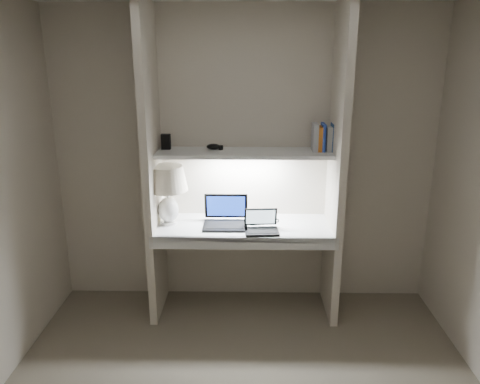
{
  "coord_description": "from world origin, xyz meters",
  "views": [
    {
      "loc": [
        0.03,
        -2.36,
        2.14
      ],
      "look_at": [
        -0.03,
        1.05,
        1.1
      ],
      "focal_mm": 35.0,
      "sensor_mm": 36.0,
      "label": 1
    }
  ],
  "objects_px": {
    "laptop_netbook": "(261,226)",
    "laptop_main": "(226,218)",
    "book_row": "(325,138)",
    "speaker": "(226,207)",
    "table_lamp": "(167,185)"
  },
  "relations": [
    {
      "from": "laptop_main",
      "to": "laptop_netbook",
      "type": "distance_m",
      "value": 0.32
    },
    {
      "from": "laptop_netbook",
      "to": "book_row",
      "type": "relative_size",
      "value": 1.24
    },
    {
      "from": "laptop_main",
      "to": "book_row",
      "type": "distance_m",
      "value": 1.03
    },
    {
      "from": "laptop_main",
      "to": "book_row",
      "type": "relative_size",
      "value": 1.62
    },
    {
      "from": "table_lamp",
      "to": "speaker",
      "type": "xyz_separation_m",
      "value": [
        0.46,
        0.21,
        -0.26
      ]
    },
    {
      "from": "laptop_netbook",
      "to": "book_row",
      "type": "height_order",
      "value": "book_row"
    },
    {
      "from": "laptop_main",
      "to": "laptop_netbook",
      "type": "height_order",
      "value": "laptop_main"
    },
    {
      "from": "laptop_netbook",
      "to": "speaker",
      "type": "height_order",
      "value": "laptop_netbook"
    },
    {
      "from": "laptop_main",
      "to": "book_row",
      "type": "height_order",
      "value": "book_row"
    },
    {
      "from": "book_row",
      "to": "speaker",
      "type": "bearing_deg",
      "value": 173.02
    },
    {
      "from": "table_lamp",
      "to": "laptop_netbook",
      "type": "bearing_deg",
      "value": -11.01
    },
    {
      "from": "laptop_netbook",
      "to": "laptop_main",
      "type": "bearing_deg",
      "value": 151.0
    },
    {
      "from": "speaker",
      "to": "book_row",
      "type": "bearing_deg",
      "value": -2.87
    },
    {
      "from": "book_row",
      "to": "laptop_netbook",
      "type": "bearing_deg",
      "value": -153.14
    },
    {
      "from": "laptop_main",
      "to": "speaker",
      "type": "xyz_separation_m",
      "value": [
        -0.0,
        0.22,
        0.02
      ]
    }
  ]
}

